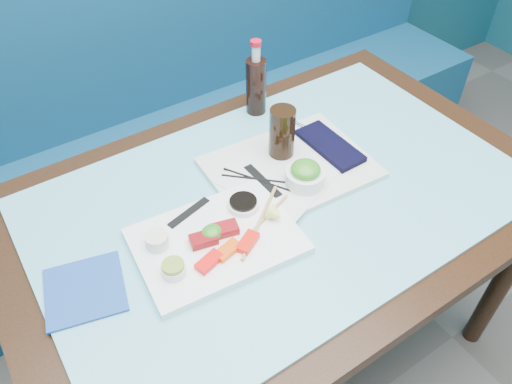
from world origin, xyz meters
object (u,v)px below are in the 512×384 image
serving_tray (290,168)px  seaweed_bowl (305,177)px  booth_bench (158,141)px  dining_table (280,219)px  sashimi_plate (217,241)px  cola_bottle_body (256,87)px  blue_napkin (85,290)px  cola_glass (282,132)px

serving_tray → seaweed_bowl: 0.08m
seaweed_bowl → booth_bench: bearing=94.2°
dining_table → sashimi_plate: bearing=-167.5°
booth_bench → cola_bottle_body: 0.70m
booth_bench → sashimi_plate: size_ratio=8.17×
booth_bench → blue_napkin: 1.06m
booth_bench → dining_table: booth_bench is taller
cola_bottle_body → cola_glass: bearing=-106.5°
cola_glass → cola_bottle_body: bearing=73.5°
booth_bench → serving_tray: booth_bench is taller
seaweed_bowl → cola_bottle_body: 0.37m
booth_bench → cola_bottle_body: bearing=-73.5°
dining_table → cola_glass: 0.23m
booth_bench → cola_glass: (0.08, -0.72, 0.47)m
blue_napkin → booth_bench: bearing=58.5°
cola_glass → dining_table: bearing=-125.0°
sashimi_plate → cola_glass: 0.35m
blue_napkin → serving_tray: bearing=6.6°
cola_bottle_body → blue_napkin: 0.76m
blue_napkin → cola_glass: bearing=11.6°
seaweed_bowl → dining_table: bearing=169.2°
dining_table → serving_tray: (0.07, 0.06, 0.10)m
sashimi_plate → seaweed_bowl: 0.29m
booth_bench → blue_napkin: size_ratio=18.35×
sashimi_plate → cola_glass: cola_glass is taller
seaweed_bowl → serving_tray: bearing=82.4°
serving_tray → seaweed_bowl: (-0.01, -0.07, 0.03)m
seaweed_bowl → cola_bottle_body: size_ratio=0.59×
seaweed_bowl → sashimi_plate: bearing=-172.6°
sashimi_plate → seaweed_bowl: (0.28, 0.04, 0.03)m
dining_table → seaweed_bowl: seaweed_bowl is taller
serving_tray → cola_glass: size_ratio=2.94×
booth_bench → seaweed_bowl: size_ratio=29.81×
booth_bench → cola_glass: size_ratio=21.18×
cola_glass → blue_napkin: cola_glass is taller
dining_table → serving_tray: serving_tray is taller
booth_bench → seaweed_bowl: (0.06, -0.85, 0.42)m
cola_glass → blue_napkin: 0.62m
booth_bench → sashimi_plate: booth_bench is taller
serving_tray → dining_table: bearing=-135.6°
dining_table → cola_bottle_body: 0.41m
booth_bench → cola_glass: 0.86m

